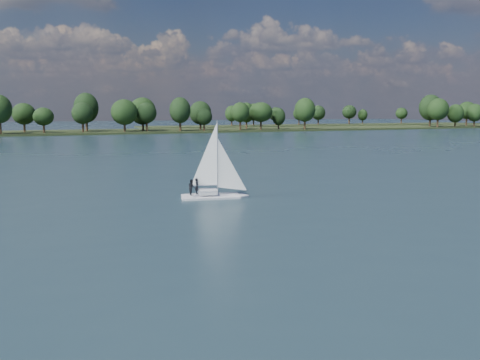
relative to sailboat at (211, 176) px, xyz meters
name	(u,v)px	position (x,y,z in m)	size (l,w,h in m)	color
ground	(76,156)	(-6.75, 60.36, -2.37)	(700.00, 700.00, 0.00)	#233342
far_shore	(43,134)	(-6.75, 172.36, -2.37)	(660.00, 40.00, 1.50)	black
far_shore_back	(324,126)	(153.25, 220.36, -2.37)	(220.00, 30.00, 1.40)	black
sailboat	(211,176)	(0.00, 0.00, 0.00)	(6.68, 2.97, 8.49)	silver
treeline	(20,113)	(-14.59, 167.85, 5.78)	(562.55, 74.16, 18.27)	black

